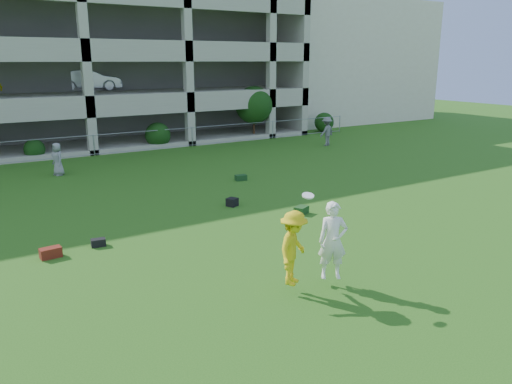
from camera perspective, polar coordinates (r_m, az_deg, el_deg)
ground at (r=12.59m, az=4.70°, el=-9.60°), size 100.00×100.00×0.00m
stucco_building at (r=47.69m, az=7.09°, el=14.53°), size 16.00×14.00×10.00m
bystander_c at (r=24.84m, az=-21.73°, el=3.51°), size 0.63×0.83×1.52m
bystander_f at (r=31.53m, az=8.09°, el=6.88°), size 1.28×0.93×1.79m
bag_red_a at (r=14.72m, az=-22.41°, el=-6.43°), size 0.57×0.34×0.28m
bag_black_b at (r=15.13m, az=-17.58°, el=-5.53°), size 0.43×0.31×0.22m
bag_green_c at (r=17.47m, az=5.21°, el=-2.07°), size 0.60×0.53×0.26m
crate_d at (r=18.31m, az=-2.73°, el=-1.16°), size 0.46×0.46×0.30m
bag_green_g at (r=22.21m, az=-1.74°, el=1.66°), size 0.54×0.36×0.25m
frisbee_contest at (r=11.47m, az=5.75°, el=-6.12°), size 2.07×1.16×2.16m
parking_garage at (r=37.49m, az=-22.17°, el=15.07°), size 30.00×14.00×12.00m
fence at (r=29.34m, az=-18.03°, el=5.15°), size 36.06×0.06×1.20m
shrub_row at (r=31.27m, az=-10.27°, el=7.86°), size 34.38×2.52×3.50m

